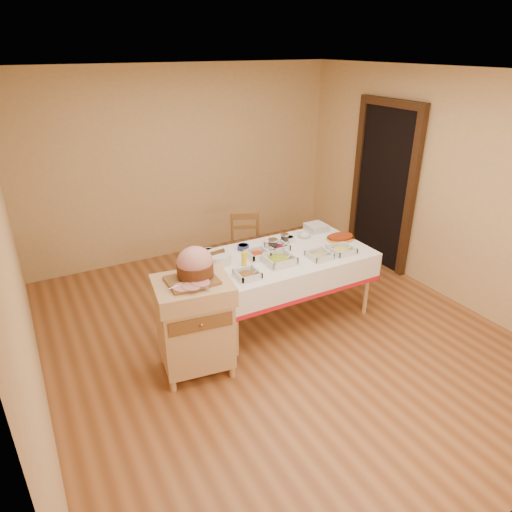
% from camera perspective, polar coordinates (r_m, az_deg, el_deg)
% --- Properties ---
extents(room_shell, '(5.00, 5.00, 5.00)m').
position_cam_1_polar(room_shell, '(4.33, 2.70, 4.56)').
color(room_shell, '#985A2F').
rests_on(room_shell, ground).
extents(doorway, '(0.09, 1.10, 2.20)m').
position_cam_1_polar(doorway, '(6.38, 15.68, 8.64)').
color(doorway, black).
rests_on(doorway, ground).
extents(dining_table, '(1.82, 1.02, 0.76)m').
position_cam_1_polar(dining_table, '(4.99, 3.71, -1.36)').
color(dining_table, tan).
rests_on(dining_table, ground).
extents(butcher_cart, '(0.74, 0.64, 0.94)m').
position_cam_1_polar(butcher_cart, '(4.20, -7.67, -8.11)').
color(butcher_cart, tan).
rests_on(butcher_cart, ground).
extents(dining_chair, '(0.50, 0.49, 0.86)m').
position_cam_1_polar(dining_chair, '(5.85, -1.31, 1.10)').
color(dining_chair, brown).
rests_on(dining_chair, ground).
extents(ham_on_board, '(0.45, 0.43, 0.30)m').
position_cam_1_polar(ham_on_board, '(3.98, -7.69, -1.24)').
color(ham_on_board, brown).
rests_on(ham_on_board, butcher_cart).
extents(serving_dish_a, '(0.22, 0.22, 0.10)m').
position_cam_1_polar(serving_dish_a, '(4.40, -1.06, -2.33)').
color(serving_dish_a, silver).
rests_on(serving_dish_a, dining_table).
extents(serving_dish_b, '(0.29, 0.29, 0.12)m').
position_cam_1_polar(serving_dish_b, '(4.69, 2.91, -0.44)').
color(serving_dish_b, silver).
rests_on(serving_dish_b, dining_table).
extents(serving_dish_c, '(0.23, 0.23, 0.09)m').
position_cam_1_polar(serving_dish_c, '(4.84, 7.94, 0.09)').
color(serving_dish_c, silver).
rests_on(serving_dish_c, dining_table).
extents(serving_dish_d, '(0.25, 0.25, 0.09)m').
position_cam_1_polar(serving_dish_d, '(5.01, 10.64, 0.76)').
color(serving_dish_d, silver).
rests_on(serving_dish_d, dining_table).
extents(serving_dish_e, '(0.23, 0.22, 0.10)m').
position_cam_1_polar(serving_dish_e, '(4.82, 0.22, 0.22)').
color(serving_dish_e, silver).
rests_on(serving_dish_e, dining_table).
extents(serving_dish_f, '(0.22, 0.21, 0.10)m').
position_cam_1_polar(serving_dish_f, '(4.99, 2.70, 1.09)').
color(serving_dish_f, silver).
rests_on(serving_dish_f, dining_table).
extents(small_bowl_left, '(0.13, 0.13, 0.06)m').
position_cam_1_polar(small_bowl_left, '(4.90, -6.02, 0.51)').
color(small_bowl_left, silver).
rests_on(small_bowl_left, dining_table).
extents(small_bowl_mid, '(0.13, 0.13, 0.05)m').
position_cam_1_polar(small_bowl_mid, '(5.00, -1.61, 1.14)').
color(small_bowl_mid, navy).
rests_on(small_bowl_mid, dining_table).
extents(small_bowl_right, '(0.11, 0.11, 0.06)m').
position_cam_1_polar(small_bowl_right, '(5.22, 4.20, 2.17)').
color(small_bowl_right, silver).
rests_on(small_bowl_right, dining_table).
extents(bowl_white_imported, '(0.20, 0.20, 0.04)m').
position_cam_1_polar(bowl_white_imported, '(5.14, 1.88, 1.70)').
color(bowl_white_imported, silver).
rests_on(bowl_white_imported, dining_table).
extents(bowl_small_imported, '(0.19, 0.19, 0.05)m').
position_cam_1_polar(bowl_small_imported, '(5.35, 6.06, 2.59)').
color(bowl_small_imported, silver).
rests_on(bowl_small_imported, dining_table).
extents(preserve_jar_left, '(0.11, 0.11, 0.14)m').
position_cam_1_polar(preserve_jar_left, '(4.96, 2.12, 1.32)').
color(preserve_jar_left, silver).
rests_on(preserve_jar_left, dining_table).
extents(preserve_jar_right, '(0.09, 0.09, 0.12)m').
position_cam_1_polar(preserve_jar_right, '(5.14, 3.59, 2.10)').
color(preserve_jar_right, silver).
rests_on(preserve_jar_right, dining_table).
extents(mustard_bottle, '(0.06, 0.06, 0.18)m').
position_cam_1_polar(mustard_bottle, '(4.62, -1.48, -0.25)').
color(mustard_bottle, yellow).
rests_on(mustard_bottle, dining_table).
extents(bread_basket, '(0.28, 0.28, 0.12)m').
position_cam_1_polar(bread_basket, '(4.71, -4.81, -0.23)').
color(bread_basket, silver).
rests_on(bread_basket, dining_table).
extents(plate_stack, '(0.23, 0.23, 0.08)m').
position_cam_1_polar(plate_stack, '(5.55, 7.53, 3.57)').
color(plate_stack, silver).
rests_on(plate_stack, dining_table).
extents(brass_platter, '(0.35, 0.25, 0.05)m').
position_cam_1_polar(brass_platter, '(5.35, 10.54, 2.28)').
color(brass_platter, '#C48737').
rests_on(brass_platter, dining_table).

